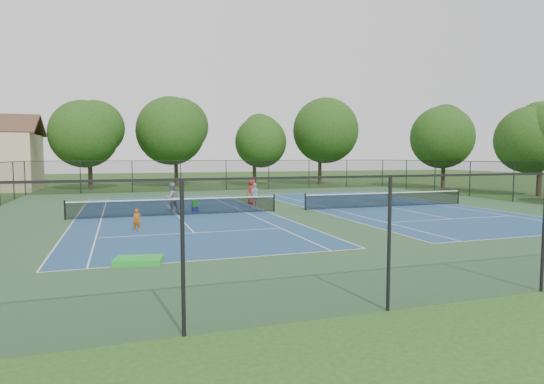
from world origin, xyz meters
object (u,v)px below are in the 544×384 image
object	(u,v)px
tree_back_c	(254,139)
tree_side_f	(541,135)
tree_side_e	(444,134)
bystander_a	(255,196)
child_player	(137,220)
ball_hopper	(195,203)
bystander_c	(252,192)
tree_back_a	(89,131)
ball_crate	(195,209)
instructor	(172,198)
tree_back_b	(175,128)
tree_back_d	(320,128)

from	to	relation	value
tree_back_c	tree_side_f	size ratio (longest dim) A/B	1.03
tree_side_e	bystander_a	size ratio (longest dim) A/B	5.29
tree_side_f	child_player	distance (m)	34.69
child_player	ball_hopper	world-z (taller)	child_player
bystander_c	ball_hopper	size ratio (longest dim) A/B	4.27
tree_side_e	tree_side_f	world-z (taller)	tree_side_e
tree_back_a	child_player	world-z (taller)	tree_back_a
tree_side_e	tree_side_f	bearing A→B (deg)	-84.81
child_player	ball_hopper	bearing A→B (deg)	73.75
ball_crate	tree_back_a	bearing A→B (deg)	107.81
instructor	tree_side_f	bearing A→B (deg)	161.48
tree_side_f	tree_back_a	bearing A→B (deg)	150.42
tree_back_b	bystander_c	bearing A→B (deg)	-82.77
instructor	bystander_c	world-z (taller)	bystander_c
child_player	bystander_a	xyz separation A→B (m)	(7.70, 7.07, 0.32)
tree_back_b	child_player	xyz separation A→B (m)	(-5.40, -31.09, -6.08)
bystander_a	ball_hopper	distance (m)	4.09
tree_side_f	bystander_a	world-z (taller)	tree_side_f
tree_side_e	child_player	distance (m)	37.98
tree_side_e	ball_hopper	world-z (taller)	tree_side_e
tree_back_b	child_player	bearing A→B (deg)	-99.86
tree_back_b	tree_back_c	xyz separation A→B (m)	(9.00, -1.00, -1.11)
tree_back_a	tree_back_b	world-z (taller)	tree_back_b
bystander_a	ball_hopper	world-z (taller)	bystander_a
instructor	bystander_a	distance (m)	5.50
bystander_c	ball_crate	world-z (taller)	bystander_c
tree_side_e	bystander_c	distance (m)	26.57
ball_crate	tree_side_e	bearing A→B (deg)	23.72
tree_back_b	tree_side_e	bearing A→B (deg)	-23.96
instructor	bystander_c	size ratio (longest dim) A/B	0.99
tree_back_c	bystander_a	xyz separation A→B (m)	(-6.70, -23.02, -4.64)
child_player	ball_hopper	size ratio (longest dim) A/B	2.38
tree_side_f	ball_hopper	distance (m)	30.15
tree_back_d	child_player	distance (m)	37.25
tree_back_a	tree_side_f	size ratio (longest dim) A/B	1.13
instructor	bystander_a	xyz separation A→B (m)	(5.46, 0.69, -0.07)
child_player	tree_side_f	bearing A→B (deg)	26.96
tree_side_e	bystander_a	bearing A→B (deg)	-154.05
bystander_c	ball_crate	bearing A→B (deg)	4.60
tree_back_a	tree_side_e	distance (m)	37.36
tree_back_c	ball_hopper	size ratio (longest dim) A/B	19.33
tree_side_f	ball_crate	distance (m)	30.21
bystander_c	tree_back_c	bearing A→B (deg)	-135.15
tree_side_f	ball_crate	world-z (taller)	tree_side_f
tree_back_c	child_player	xyz separation A→B (m)	(-14.40, -30.09, -4.96)
tree_back_c	tree_side_f	distance (m)	29.07
instructor	bystander_c	xyz separation A→B (m)	(5.91, 2.99, 0.01)
tree_back_c	tree_back_a	bearing A→B (deg)	-176.82
tree_back_d	instructor	world-z (taller)	tree_back_d
tree_back_a	tree_side_e	xyz separation A→B (m)	(36.00, -10.00, -0.23)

